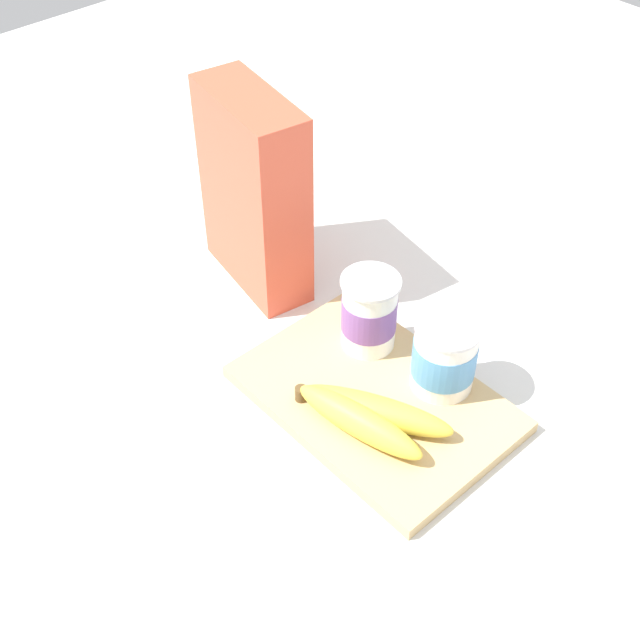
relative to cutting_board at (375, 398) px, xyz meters
The scene contains 6 objects.
ground_plane 0.01m from the cutting_board, ahead, with size 2.40×2.40×0.00m, color silver.
cutting_board is the anchor object (origin of this frame).
cereal_box 0.30m from the cutting_board, 169.95° to the left, with size 0.17×0.07×0.27m, color #D85138.
yogurt_cup_front 0.10m from the cutting_board, 141.51° to the left, with size 0.07×0.07×0.10m.
yogurt_cup_back 0.09m from the cutting_board, 60.41° to the left, with size 0.07×0.07×0.09m.
banana_bunch 0.06m from the cutting_board, 56.67° to the right, with size 0.17×0.11×0.04m.
Camera 1 is at (0.43, -0.48, 0.74)m, focal length 47.30 mm.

